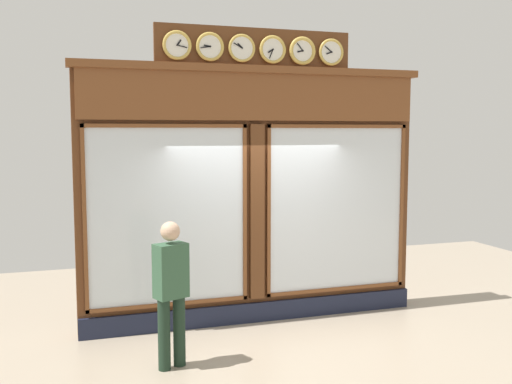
{
  "coord_description": "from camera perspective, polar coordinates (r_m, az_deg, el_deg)",
  "views": [
    {
      "loc": [
        2.55,
        7.78,
        2.7
      ],
      "look_at": [
        0.0,
        0.0,
        1.85
      ],
      "focal_mm": 41.57,
      "sensor_mm": 36.0,
      "label": 1
    }
  ],
  "objects": [
    {
      "name": "pedestrian",
      "position": [
        6.84,
        -8.17,
        -9.13
      ],
      "size": [
        0.42,
        0.34,
        1.69
      ],
      "color": "#1C2F21",
      "rests_on": "ground_plane"
    },
    {
      "name": "shop_facade",
      "position": [
        8.35,
        -0.26,
        0.0
      ],
      "size": [
        4.95,
        0.42,
        4.09
      ],
      "color": "#5B3319",
      "rests_on": "ground_plane"
    }
  ]
}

